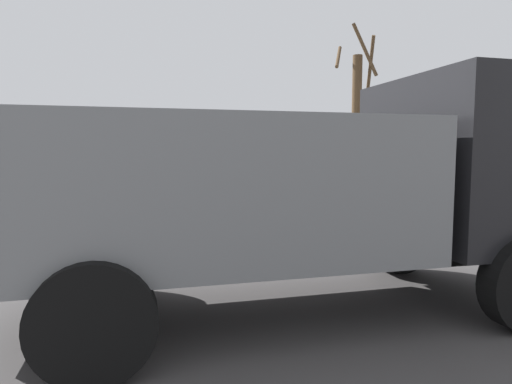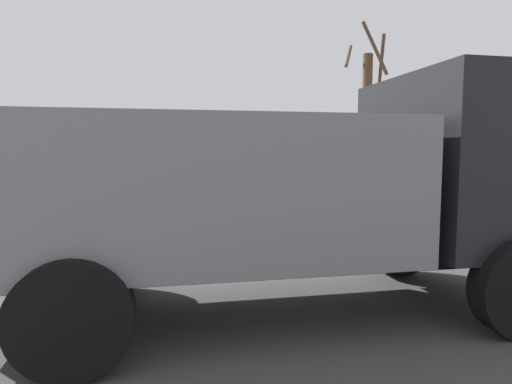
# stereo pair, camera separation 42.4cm
# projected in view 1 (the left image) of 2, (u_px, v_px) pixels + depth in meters

# --- Properties ---
(ground_plane) EXTENTS (80.00, 80.00, 0.00)m
(ground_plane) POSITION_uv_depth(u_px,v_px,m) (150.00, 320.00, 5.26)
(ground_plane) COLOR #423F3F
(sidewalk_curb) EXTENTS (36.00, 5.00, 0.15)m
(sidewalk_curb) POSITION_uv_depth(u_px,v_px,m) (153.00, 225.00, 11.56)
(sidewalk_curb) COLOR #99968E
(sidewalk_curb) RESTS_ON ground
(fire_hydrant) EXTENTS (0.23, 0.53, 0.88)m
(fire_hydrant) POSITION_uv_depth(u_px,v_px,m) (129.00, 214.00, 9.88)
(fire_hydrant) COLOR yellow
(fire_hydrant) RESTS_ON sidewalk_curb
(loose_tire) EXTENTS (1.29, 0.81, 1.27)m
(loose_tire) POSITION_uv_depth(u_px,v_px,m) (112.00, 210.00, 9.33)
(loose_tire) COLOR black
(loose_tire) RESTS_ON sidewalk_curb
(stop_sign) EXTENTS (0.76, 0.08, 2.23)m
(stop_sign) POSITION_uv_depth(u_px,v_px,m) (271.00, 166.00, 10.08)
(stop_sign) COLOR gray
(stop_sign) RESTS_ON sidewalk_curb
(dump_truck_gray) EXTENTS (7.06, 2.95, 3.00)m
(dump_truck_gray) POSITION_uv_depth(u_px,v_px,m) (311.00, 185.00, 5.50)
(dump_truck_gray) COLOR slate
(dump_truck_gray) RESTS_ON ground
(bare_tree) EXTENTS (1.37, 1.36, 5.39)m
(bare_tree) POSITION_uv_depth(u_px,v_px,m) (357.00, 128.00, 12.63)
(bare_tree) COLOR #4C3823
(bare_tree) RESTS_ON sidewalk_curb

